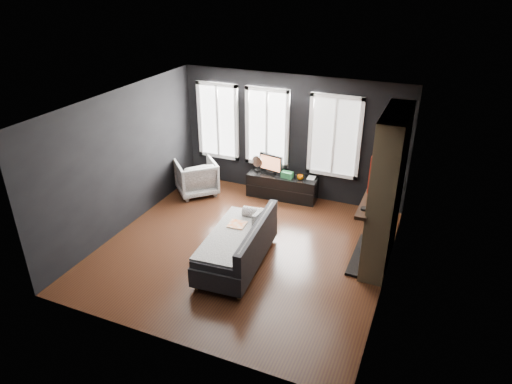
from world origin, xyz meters
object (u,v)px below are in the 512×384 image
at_px(sofa, 237,243).
at_px(mantel_vase, 376,180).
at_px(monitor, 271,163).
at_px(book, 308,173).
at_px(mug, 300,177).
at_px(armchair, 196,175).
at_px(media_console, 282,186).

distance_m(sofa, mantel_vase, 2.65).
distance_m(monitor, book, 0.84).
bearing_deg(sofa, book, 77.55).
height_order(sofa, monitor, monitor).
bearing_deg(monitor, mug, 8.41).
bearing_deg(mantel_vase, sofa, -142.87).
relative_size(armchair, mug, 6.73).
bearing_deg(armchair, book, 150.64).
xyz_separation_m(sofa, book, (0.40, 2.80, 0.22)).
relative_size(sofa, book, 8.85).
bearing_deg(book, armchair, -164.82).
xyz_separation_m(media_console, mug, (0.42, -0.05, 0.33)).
bearing_deg(mug, media_console, 173.78).
height_order(mug, mantel_vase, mantel_vase).
distance_m(sofa, mug, 2.67).
bearing_deg(media_console, mug, -8.62).
bearing_deg(media_console, book, 8.39).
bearing_deg(book, mantel_vase, -39.08).
distance_m(mug, book, 0.20).
relative_size(book, mantel_vase, 1.25).
bearing_deg(armchair, mug, 147.93).
height_order(book, mantel_vase, mantel_vase).
bearing_deg(book, monitor, -171.90).
distance_m(media_console, book, 0.67).
height_order(media_console, mug, mug).
xyz_separation_m(sofa, armchair, (-2.01, 2.15, 0.01)).
xyz_separation_m(armchair, book, (2.41, 0.65, 0.21)).
bearing_deg(mug, armchair, -167.53).
relative_size(armchair, mantel_vase, 4.83).
relative_size(mug, mantel_vase, 0.72).
xyz_separation_m(monitor, mug, (0.69, -0.03, -0.19)).
bearing_deg(media_console, monitor, -179.77).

